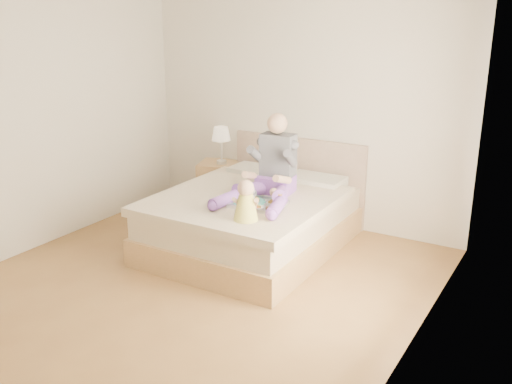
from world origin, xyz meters
The scene contains 7 objects.
room centered at (0.08, 0.01, 1.51)m, with size 4.02×4.22×2.71m.
bed centered at (0.00, 1.08, 0.32)m, with size 1.70×2.18×1.00m.
nightstand centered at (-1.00, 1.88, 0.30)m, with size 0.61×0.58×0.61m.
lamp centered at (-0.95, 1.85, 0.96)m, with size 0.23×0.23×0.46m.
adult centered at (0.20, 1.05, 0.86)m, with size 0.72×1.06×0.86m.
tray centered at (0.26, 0.71, 0.64)m, with size 0.53×0.43×0.14m.
baby centered at (0.36, 0.32, 0.76)m, with size 0.27×0.34×0.38m.
Camera 1 is at (2.94, -3.82, 2.43)m, focal length 40.00 mm.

